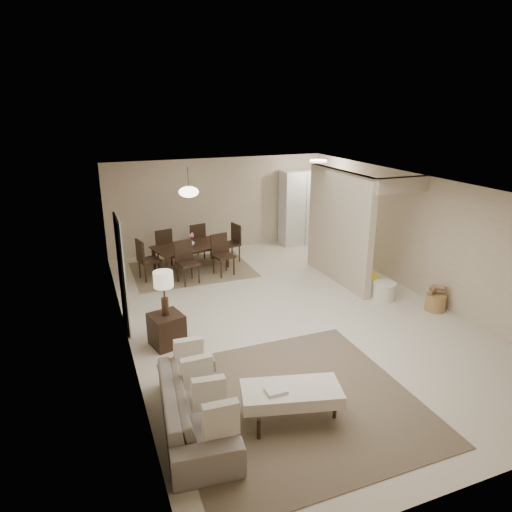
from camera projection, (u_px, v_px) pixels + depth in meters
name	position (u px, v px, depth m)	size (l,w,h in m)	color
floor	(288.00, 314.00, 8.82)	(9.00, 9.00, 0.00)	beige
ceiling	(291.00, 185.00, 8.02)	(9.00, 9.00, 0.00)	white
back_wall	(219.00, 204.00, 12.39)	(6.00, 6.00, 0.00)	#BAA98C
left_wall	(122.00, 273.00, 7.38)	(9.00, 9.00, 0.00)	#BAA98C
right_wall	(420.00, 236.00, 9.46)	(9.00, 9.00, 0.00)	#BAA98C
partition	(339.00, 227.00, 10.15)	(0.15, 2.50, 2.50)	#BAA98C
doorway	(121.00, 274.00, 8.00)	(0.04, 0.90, 2.04)	black
pantry_cabinet	(302.00, 207.00, 12.96)	(1.20, 0.55, 2.10)	silver
flush_light	(318.00, 161.00, 11.65)	(0.44, 0.44, 0.05)	white
living_rug	(294.00, 401.00, 6.23)	(3.20, 3.20, 0.01)	brown
sofa	(196.00, 406.00, 5.66)	(0.80, 2.04, 0.60)	gray
ottoman_bench	(291.00, 394.00, 5.78)	(1.37, 0.88, 0.45)	silver
side_table	(167.00, 330.00, 7.60)	(0.50, 0.50, 0.55)	black
table_lamp	(164.00, 283.00, 7.33)	(0.32, 0.32, 0.76)	#412B1C
round_pouf	(384.00, 291.00, 9.41)	(0.46, 0.46, 0.36)	silver
wicker_basket	(435.00, 302.00, 8.91)	(0.39, 0.39, 0.33)	olive
dining_rug	(192.00, 270.00, 11.13)	(2.80, 2.10, 0.01)	#78654A
dining_table	(192.00, 258.00, 11.03)	(1.75, 0.98, 0.62)	black
dining_chairs	(192.00, 251.00, 10.98)	(2.62, 2.14, 0.97)	black
vase	(191.00, 242.00, 10.91)	(0.16, 0.16, 0.17)	white
yellow_mat	(358.00, 276.00, 10.70)	(0.96, 0.59, 0.01)	yellow
pendant_light	(189.00, 192.00, 10.52)	(0.46, 0.46, 0.71)	#412B1C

